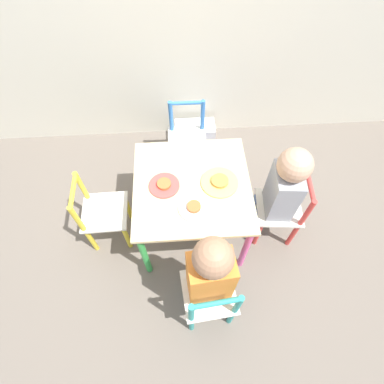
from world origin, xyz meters
TOP-DOWN VIEW (x-y plane):
  - ground_plane at (0.00, 0.00)m, footprint 6.00×6.00m
  - kids_table at (0.00, 0.00)m, footprint 0.62×0.62m
  - chair_red at (0.53, -0.05)m, footprint 0.28×0.28m
  - chair_teal at (0.05, -0.53)m, footprint 0.28×0.28m
  - chair_yellow at (-0.53, -0.01)m, footprint 0.27×0.27m
  - chair_blue at (0.00, 0.53)m, footprint 0.26×0.26m
  - child_right at (0.47, -0.04)m, footprint 0.23×0.21m
  - child_front at (0.05, -0.47)m, footprint 0.21×0.22m
  - plate_right at (0.15, 0.00)m, footprint 0.20×0.20m
  - plate_front at (-0.00, -0.15)m, footprint 0.16×0.16m
  - plate_left at (-0.15, 0.00)m, footprint 0.16×0.16m
  - storage_bin at (0.07, 0.75)m, footprint 0.30×0.16m

SIDE VIEW (x-z plane):
  - ground_plane at x=0.00m, z-range 0.00..0.00m
  - storage_bin at x=0.07m, z-range 0.00..0.18m
  - chair_red at x=0.53m, z-range 0.00..0.52m
  - chair_teal at x=0.05m, z-range 0.00..0.52m
  - chair_yellow at x=-0.53m, z-range 0.00..0.52m
  - chair_blue at x=0.00m, z-range 0.00..0.52m
  - kids_table at x=0.00m, z-range 0.18..0.67m
  - child_right at x=0.47m, z-range 0.08..0.84m
  - child_front at x=0.05m, z-range 0.08..0.87m
  - plate_left at x=-0.15m, z-range 0.49..0.51m
  - plate_right at x=0.15m, z-range 0.49..0.51m
  - plate_front at x=0.00m, z-range 0.49..0.51m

